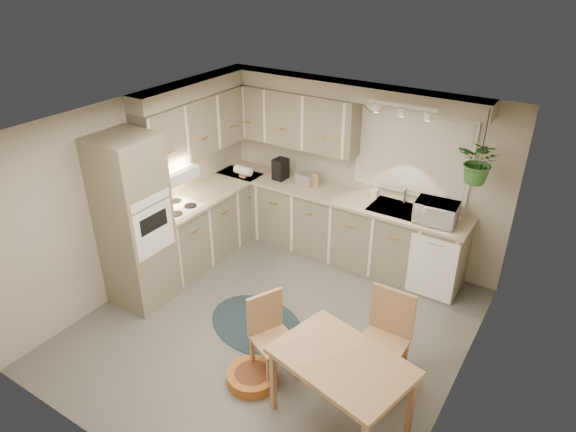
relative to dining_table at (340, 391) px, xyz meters
The scene contains 35 objects.
floor 1.49m from the dining_table, 148.29° to the left, with size 4.20×4.20×0.00m, color #5F5B53.
ceiling 2.50m from the dining_table, 148.29° to the left, with size 4.20×4.20×0.00m, color white.
wall_back 3.22m from the dining_table, 113.29° to the left, with size 4.00×0.04×2.40m, color #AEA490.
wall_front 2.00m from the dining_table, 132.61° to the right, with size 4.00×0.04×2.40m, color #AEA490.
wall_left 3.42m from the dining_table, 166.75° to the left, with size 0.04×4.20×2.40m, color #AEA490.
wall_right 1.36m from the dining_table, 44.73° to the left, with size 0.04×4.20×2.40m, color #AEA490.
base_cab_left 3.36m from the dining_table, 150.84° to the left, with size 0.60×1.85×0.90m, color gray.
base_cab_back 2.94m from the dining_table, 119.21° to the left, with size 3.60×0.60×0.90m, color gray.
counter_left 3.39m from the dining_table, 150.75° to the left, with size 0.64×1.89×0.04m, color #C9B092.
counter_back 2.98m from the dining_table, 119.30° to the left, with size 3.64×0.64×0.04m, color #C9B092.
oven_stack 3.01m from the dining_table, behind, with size 0.65×0.65×2.10m, color gray.
wall_oven_face 2.70m from the dining_table, behind, with size 0.02×0.56×0.58m, color white.
upper_cab_left 3.82m from the dining_table, 150.05° to the left, with size 0.35×2.00×0.75m, color gray.
upper_cab_back 3.78m from the dining_table, 129.72° to the left, with size 2.00×0.35×0.75m, color gray.
soffit_left 4.04m from the dining_table, 150.26° to the left, with size 0.30×2.00×0.20m, color #AEA490.
soffit_back 3.62m from the dining_table, 117.84° to the left, with size 3.60×0.30×0.20m, color #AEA490.
cooktop 3.15m from the dining_table, 159.98° to the left, with size 0.52×0.58×0.02m, color white.
range_hood 3.28m from the dining_table, 160.11° to the left, with size 0.40×0.60×0.14m, color white.
window_blinds 3.13m from the dining_table, 100.64° to the left, with size 1.40×0.02×1.00m, color silver.
window_frame 3.14m from the dining_table, 100.60° to the left, with size 1.50×0.02×1.10m, color silver.
sink 2.67m from the dining_table, 101.73° to the left, with size 0.70×0.48×0.10m, color #9C9FA3.
dishwasher_front 2.25m from the dining_table, 88.27° to the left, with size 0.58×0.01×0.83m, color white.
track_light_bar 3.08m from the dining_table, 102.96° to the left, with size 0.80×0.04×0.04m, color white.
wall_clock 3.53m from the dining_table, 110.91° to the left, with size 0.30×0.30×0.03m, color gold.
dining_table is the anchor object (origin of this frame).
chair_left 0.85m from the dining_table, 167.65° to the left, with size 0.41×0.41×0.88m, color tan.
chair_back 0.66m from the dining_table, 80.15° to the left, with size 0.46×0.46×0.99m, color tan.
braided_rug 1.63m from the dining_table, 154.09° to the left, with size 1.22×0.92×0.01m, color black.
pet_bed 1.00m from the dining_table, behind, with size 0.51×0.51×0.12m, color #B96425.
microwave 2.57m from the dining_table, 90.72° to the left, with size 0.49×0.27×0.33m, color white.
soap_bottle 2.93m from the dining_table, 108.85° to the left, with size 0.09×0.19×0.09m, color white.
hanging_plant 2.84m from the dining_table, 81.70° to the left, with size 0.46×0.51×0.40m, color #33692A.
coffee_maker 3.52m from the dining_table, 132.04° to the left, with size 0.17×0.21×0.30m, color black.
toaster 3.28m from the dining_table, 126.47° to the left, with size 0.27×0.15×0.16m, color #9C9FA3.
knife_block 3.22m from the dining_table, 124.00° to the left, with size 0.09×0.09×0.20m, color tan.
Camera 1 is at (2.62, -3.81, 3.88)m, focal length 32.00 mm.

